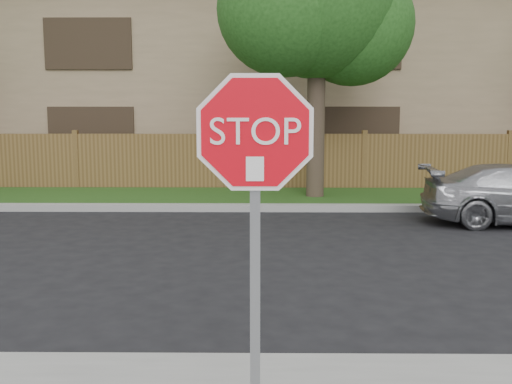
{
  "coord_description": "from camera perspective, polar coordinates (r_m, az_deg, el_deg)",
  "views": [
    {
      "loc": [
        1.18,
        -5.16,
        2.3
      ],
      "look_at": [
        1.13,
        -0.9,
        1.7
      ],
      "focal_mm": 42.0,
      "sensor_mm": 36.0,
      "label": 1
    }
  ],
  "objects": [
    {
      "name": "far_curb",
      "position": [
        13.54,
        -4.4,
        -1.5
      ],
      "size": [
        70.0,
        0.3,
        0.15
      ],
      "primitive_type": "cube",
      "color": "gray",
      "rests_on": "ground"
    },
    {
      "name": "stop_sign",
      "position": [
        3.71,
        -0.09,
        0.74
      ],
      "size": [
        1.01,
        0.13,
        2.55
      ],
      "color": "gray",
      "rests_on": "sidewalk_near"
    },
    {
      "name": "grass_strip",
      "position": [
        15.17,
        -3.86,
        -0.53
      ],
      "size": [
        70.0,
        3.0,
        0.12
      ],
      "primitive_type": "cube",
      "color": "#1E4714",
      "rests_on": "ground"
    },
    {
      "name": "apartment_building",
      "position": [
        22.22,
        -2.49,
        11.14
      ],
      "size": [
        35.2,
        9.2,
        7.2
      ],
      "color": "#907959",
      "rests_on": "ground"
    },
    {
      "name": "fence",
      "position": [
        16.67,
        -3.46,
        2.8
      ],
      "size": [
        70.0,
        0.12,
        1.6
      ],
      "primitive_type": "cube",
      "color": "brown",
      "rests_on": "ground"
    },
    {
      "name": "ground",
      "position": [
        5.77,
        -11.67,
        -15.66
      ],
      "size": [
        90.0,
        90.0,
        0.0
      ],
      "primitive_type": "plane",
      "color": "black",
      "rests_on": "ground"
    }
  ]
}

